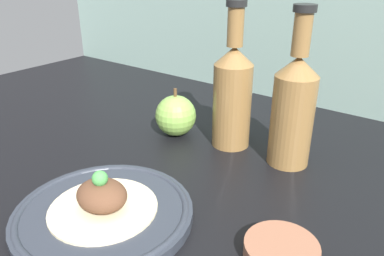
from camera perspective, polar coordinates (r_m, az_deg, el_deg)
The scene contains 7 objects.
ground_plane at distance 64.24cm, azimuth -2.48°, elevation -10.97°, with size 180.00×110.00×4.00cm, color black.
plate at distance 57.97cm, azimuth -13.27°, elevation -12.44°, with size 26.29×26.29×1.91cm.
plated_food at distance 56.54cm, azimuth -13.51°, elevation -10.41°, with size 15.87×15.87×6.45cm.
cider_bottle_left at distance 74.13cm, azimuth 6.19°, elevation 5.30°, with size 7.66×7.66×28.62cm.
cider_bottle_right at distance 68.96cm, azimuth 15.18°, elevation 3.09°, with size 7.66×7.66×28.62cm.
apple at distance 80.55cm, azimuth -2.50°, elevation 1.91°, with size 8.81×8.81×10.50cm.
dipping_bowl at distance 51.15cm, azimuth 13.40°, elevation -17.90°, with size 9.50×9.50×2.53cm.
Camera 1 is at (33.72, -40.19, 35.07)cm, focal length 35.00 mm.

